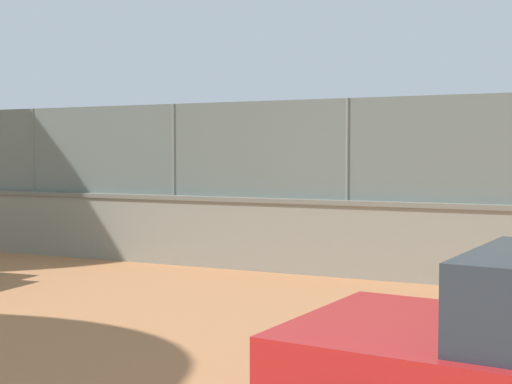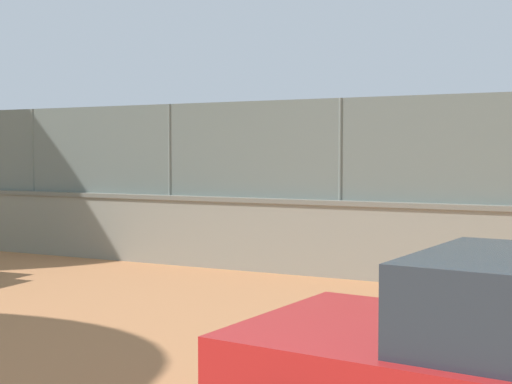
{
  "view_description": "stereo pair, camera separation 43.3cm",
  "coord_description": "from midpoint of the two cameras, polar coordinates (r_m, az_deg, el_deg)",
  "views": [
    {
      "loc": [
        -7.1,
        21.22,
        2.07
      ],
      "look_at": [
        0.83,
        5.99,
        1.16
      ],
      "focal_mm": 51.62,
      "sensor_mm": 36.0,
      "label": 1
    },
    {
      "loc": [
        -7.49,
        21.01,
        2.07
      ],
      "look_at": [
        0.83,
        5.99,
        1.16
      ],
      "focal_mm": 51.62,
      "sensor_mm": 36.0,
      "label": 2
    }
  ],
  "objects": [
    {
      "name": "player_at_service_line",
      "position": [
        24.84,
        -3.71,
        0.59
      ],
      "size": [
        1.29,
        0.8,
        1.71
      ],
      "color": "#B2B2B2",
      "rests_on": "ground_plane"
    },
    {
      "name": "fence_panel_on_wall",
      "position": [
        12.98,
        -0.93,
        3.32
      ],
      "size": [
        23.68,
        0.97,
        1.7
      ],
      "color": "slate",
      "rests_on": "perimeter_wall"
    },
    {
      "name": "perimeter_wall",
      "position": [
        13.05,
        -0.93,
        -3.21
      ],
      "size": [
        24.11,
        1.38,
        1.28
      ],
      "color": "gray",
      "rests_on": "ground_plane"
    },
    {
      "name": "player_crossing_court",
      "position": [
        14.69,
        7.4,
        -1.51
      ],
      "size": [
        0.83,
        1.09,
        1.55
      ],
      "color": "#B2B2B2",
      "rests_on": "ground_plane"
    },
    {
      "name": "sports_ball",
      "position": [
        12.86,
        11.1,
        -2.64
      ],
      "size": [
        0.08,
        0.08,
        0.08
      ],
      "primitive_type": "sphere",
      "color": "orange"
    },
    {
      "name": "ground_plane",
      "position": [
        22.43,
        8.44,
        -2.29
      ],
      "size": [
        260.0,
        260.0,
        0.0
      ],
      "primitive_type": "plane",
      "color": "#B27247"
    }
  ]
}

